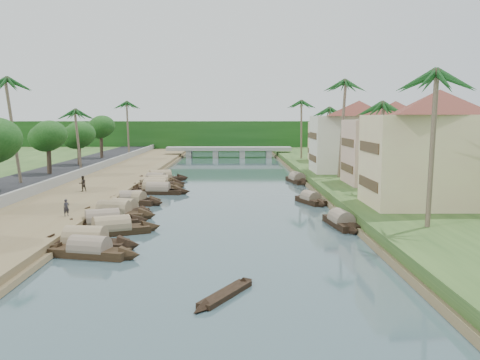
{
  "coord_description": "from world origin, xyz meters",
  "views": [
    {
      "loc": [
        1.1,
        -48.65,
        8.96
      ],
      "look_at": [
        1.79,
        10.97,
        2.0
      ],
      "focal_mm": 40.0,
      "sensor_mm": 36.0,
      "label": 1
    }
  ],
  "objects_px": {
    "bridge": "(229,150)",
    "sampan_1": "(85,243)",
    "building_near": "(438,147)",
    "sampan_0": "(90,251)",
    "person_near": "(66,208)"
  },
  "relations": [
    {
      "from": "building_near",
      "to": "sampan_0",
      "type": "xyz_separation_m",
      "value": [
        -27.24,
        -12.75,
        -5.98
      ]
    },
    {
      "from": "bridge",
      "to": "sampan_1",
      "type": "height_order",
      "value": "bridge"
    },
    {
      "from": "bridge",
      "to": "sampan_1",
      "type": "xyz_separation_m",
      "value": [
        -9.13,
        -84.55,
        -1.3
      ]
    },
    {
      "from": "sampan_1",
      "to": "bridge",
      "type": "bearing_deg",
      "value": 90.13
    },
    {
      "from": "sampan_0",
      "to": "person_near",
      "type": "xyz_separation_m",
      "value": [
        -4.62,
        10.17,
        1.11
      ]
    },
    {
      "from": "building_near",
      "to": "person_near",
      "type": "relative_size",
      "value": 10.38
    },
    {
      "from": "building_near",
      "to": "sampan_0",
      "type": "relative_size",
      "value": 2.02
    },
    {
      "from": "bridge",
      "to": "person_near",
      "type": "distance_m",
      "value": 77.66
    },
    {
      "from": "sampan_1",
      "to": "person_near",
      "type": "bearing_deg",
      "value": 121.43
    },
    {
      "from": "bridge",
      "to": "sampan_0",
      "type": "relative_size",
      "value": 3.8
    },
    {
      "from": "sampan_0",
      "to": "person_near",
      "type": "distance_m",
      "value": 11.23
    },
    {
      "from": "building_near",
      "to": "sampan_1",
      "type": "distance_m",
      "value": 30.62
    },
    {
      "from": "building_near",
      "to": "sampan_1",
      "type": "bearing_deg",
      "value": -159.44
    },
    {
      "from": "building_near",
      "to": "sampan_1",
      "type": "relative_size",
      "value": 1.84
    },
    {
      "from": "sampan_0",
      "to": "person_near",
      "type": "height_order",
      "value": "person_near"
    }
  ]
}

